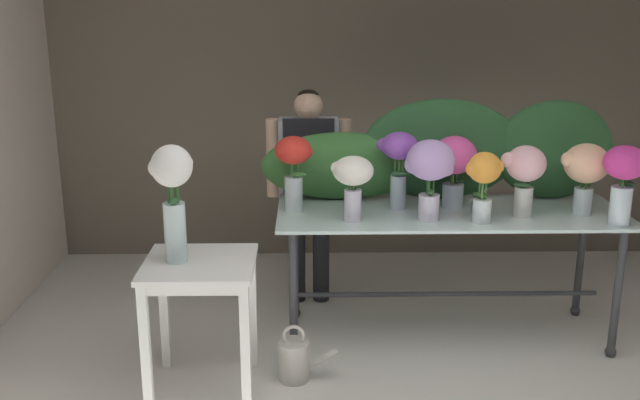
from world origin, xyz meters
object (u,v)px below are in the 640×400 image
at_px(side_table_white, 200,281).
at_px(vase_white_roses_tall, 173,191).
at_px(vase_ivory_dahlias, 353,179).
at_px(vase_blush_ranunculus, 524,172).
at_px(display_table_glass, 449,230).
at_px(vase_scarlet_carnations, 294,164).
at_px(vase_lilac_lilies, 430,167).
at_px(florist, 309,175).
at_px(vase_violet_stock, 399,158).
at_px(vase_sunset_freesia, 484,178).
at_px(watering_can, 295,360).
at_px(vase_peach_anemones, 586,169).
at_px(vase_magenta_peonies, 624,175).
at_px(vase_fuchsia_roses, 455,162).

distance_m(side_table_white, vase_white_roses_tall, 0.53).
xyz_separation_m(vase_ivory_dahlias, vase_blush_ranunculus, (1.04, 0.07, 0.02)).
bearing_deg(side_table_white, display_table_glass, 23.31).
bearing_deg(vase_scarlet_carnations, vase_lilac_lilies, -13.91).
height_order(florist, vase_violet_stock, florist).
height_order(florist, vase_sunset_freesia, florist).
relative_size(florist, vase_violet_stock, 3.13).
bearing_deg(vase_lilac_lilies, watering_can, -155.59).
height_order(side_table_white, vase_sunset_freesia, vase_sunset_freesia).
xyz_separation_m(vase_peach_anemones, vase_sunset_freesia, (-0.66, -0.16, -0.02)).
bearing_deg(watering_can, vase_scarlet_carnations, 90.57).
distance_m(side_table_white, vase_scarlet_carnations, 0.97).
height_order(vase_magenta_peonies, vase_white_roses_tall, vase_white_roses_tall).
xyz_separation_m(florist, vase_sunset_freesia, (1.03, -0.85, 0.18)).
height_order(vase_lilac_lilies, vase_white_roses_tall, vase_white_roses_tall).
xyz_separation_m(vase_lilac_lilies, watering_can, (-0.81, -0.37, -1.06)).
bearing_deg(vase_peach_anemones, vase_sunset_freesia, -166.73).
height_order(display_table_glass, side_table_white, display_table_glass).
bearing_deg(vase_magenta_peonies, vase_blush_ranunculus, 161.19).
bearing_deg(watering_can, vase_violet_stock, 43.11).
bearing_deg(vase_magenta_peonies, vase_fuchsia_roses, 156.55).
xyz_separation_m(vase_ivory_dahlias, vase_sunset_freesia, (0.77, -0.05, 0.01)).
relative_size(side_table_white, vase_lilac_lilies, 1.57).
bearing_deg(display_table_glass, vase_scarlet_carnations, 179.39).
height_order(vase_sunset_freesia, vase_scarlet_carnations, vase_scarlet_carnations).
relative_size(side_table_white, vase_ivory_dahlias, 1.94).
xyz_separation_m(side_table_white, vase_fuchsia_roses, (1.52, 0.72, 0.50)).
height_order(display_table_glass, vase_blush_ranunculus, vase_blush_ranunculus).
distance_m(vase_lilac_lilies, vase_scarlet_carnations, 0.84).
xyz_separation_m(side_table_white, vase_peach_anemones, (2.29, 0.55, 0.50)).
height_order(side_table_white, vase_magenta_peonies, vase_magenta_peonies).
distance_m(vase_magenta_peonies, vase_white_roses_tall, 2.57).
bearing_deg(side_table_white, vase_sunset_freesia, 13.56).
distance_m(vase_blush_ranunculus, watering_can, 1.77).
distance_m(display_table_glass, vase_blush_ranunculus, 0.60).
distance_m(vase_sunset_freesia, vase_magenta_peonies, 0.80).
relative_size(florist, watering_can, 4.39).
relative_size(vase_lilac_lilies, vase_sunset_freesia, 1.15).
relative_size(vase_violet_stock, vase_white_roses_tall, 0.76).
distance_m(side_table_white, vase_sunset_freesia, 1.74).
relative_size(vase_lilac_lilies, vase_fuchsia_roses, 1.06).
xyz_separation_m(vase_violet_stock, vase_white_roses_tall, (-1.29, -0.69, -0.02)).
height_order(vase_ivory_dahlias, vase_white_roses_tall, vase_white_roses_tall).
xyz_separation_m(display_table_glass, vase_sunset_freesia, (0.14, -0.25, 0.40)).
height_order(vase_ivory_dahlias, vase_violet_stock, vase_violet_stock).
distance_m(vase_sunset_freesia, vase_fuchsia_roses, 0.35).
height_order(vase_violet_stock, vase_magenta_peonies, vase_violet_stock).
distance_m(vase_lilac_lilies, vase_violet_stock, 0.29).
bearing_deg(watering_can, vase_lilac_lilies, 24.41).
distance_m(display_table_glass, vase_sunset_freesia, 0.49).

